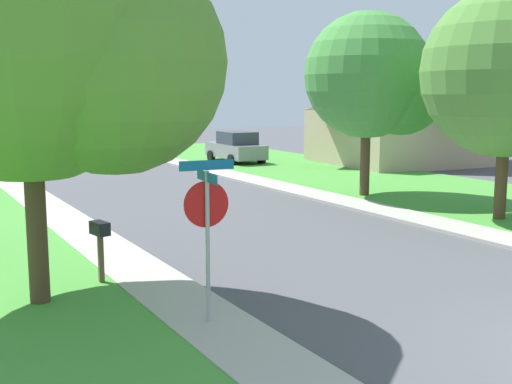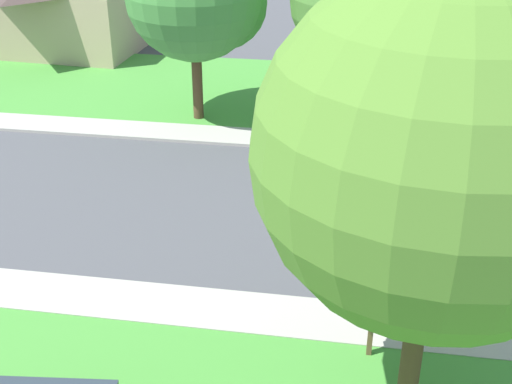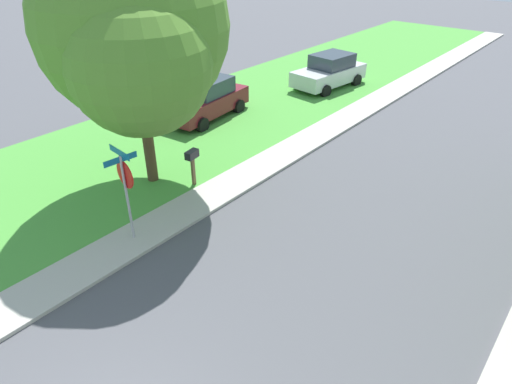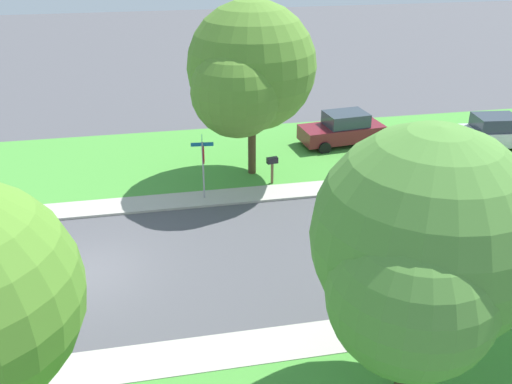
% 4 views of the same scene
% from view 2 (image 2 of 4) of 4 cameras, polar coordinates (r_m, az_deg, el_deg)
% --- Properties ---
extents(sidewalk_east, '(1.40, 56.00, 0.10)m').
position_cam_2_polar(sidewalk_east, '(23.28, -1.25, 4.59)').
color(sidewalk_east, '#ADA89E').
rests_on(sidewalk_east, ground).
extents(lawn_east, '(8.00, 56.00, 0.08)m').
position_cam_2_polar(lawn_east, '(27.61, 0.50, 8.35)').
color(lawn_east, '#479338').
rests_on(lawn_east, ground).
extents(sidewalk_west, '(1.40, 56.00, 0.10)m').
position_cam_2_polar(sidewalk_west, '(15.31, -7.58, -9.22)').
color(sidewalk_west, '#ADA89E').
rests_on(sidewalk_west, ground).
extents(tree_sidewalk_near, '(5.97, 5.55, 7.83)m').
position_cam_2_polar(tree_sidewalk_near, '(10.74, 15.77, 2.90)').
color(tree_sidewalk_near, '#4C3823').
rests_on(tree_sidewalk_near, ground).
extents(mailbox, '(0.32, 0.51, 1.31)m').
position_cam_2_polar(mailbox, '(13.50, 9.57, -10.02)').
color(mailbox, brown).
rests_on(mailbox, ground).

